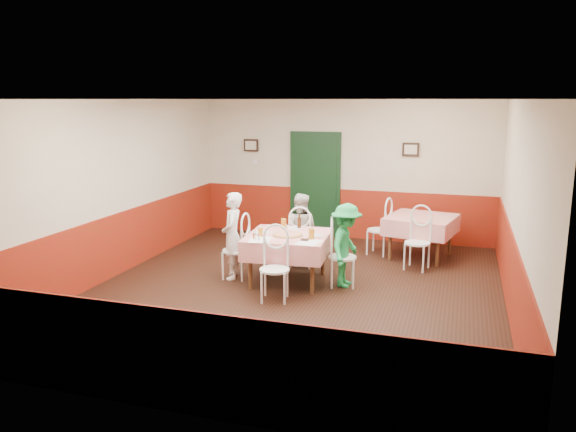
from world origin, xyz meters
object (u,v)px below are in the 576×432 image
(chair_second_b, at_px, (417,243))
(glass_a, at_px, (261,232))
(diner_far, at_px, (300,230))
(main_table, at_px, (288,258))
(chair_right, at_px, (343,257))
(chair_far, at_px, (299,241))
(diner_left, at_px, (232,236))
(wallet, at_px, (305,240))
(pizza, at_px, (288,235))
(diner_right, at_px, (346,245))
(glass_b, at_px, (311,234))
(chair_second_a, at_px, (379,230))
(glass_c, at_px, (284,223))
(second_table, at_px, (421,237))
(chair_left, at_px, (236,251))
(chair_near, at_px, (274,270))
(beer_bottle, at_px, (299,222))

(chair_second_b, bearing_deg, glass_a, -133.25)
(diner_far, bearing_deg, main_table, 94.89)
(chair_right, height_order, chair_far, same)
(chair_second_b, bearing_deg, main_table, -133.34)
(main_table, height_order, diner_left, diner_left)
(chair_far, xyz_separation_m, wallet, (0.41, -1.14, 0.32))
(glass_a, bearing_deg, pizza, 25.48)
(chair_second_b, distance_m, diner_right, 1.56)
(glass_b, xyz_separation_m, diner_far, (-0.49, 1.07, -0.21))
(pizza, height_order, diner_left, diner_left)
(chair_second_a, bearing_deg, main_table, -16.53)
(glass_c, height_order, wallet, glass_c)
(main_table, xyz_separation_m, wallet, (0.35, -0.29, 0.40))
(second_table, height_order, glass_c, glass_c)
(chair_second_a, height_order, pizza, chair_second_a)
(diner_left, bearing_deg, pizza, 73.10)
(glass_a, bearing_deg, main_table, 35.05)
(glass_a, bearing_deg, glass_b, 5.39)
(chair_left, xyz_separation_m, chair_near, (0.91, -0.78, 0.00))
(chair_near, relative_size, glass_a, 6.89)
(chair_second_b, distance_m, diner_far, 1.98)
(second_table, xyz_separation_m, glass_a, (-2.22, -2.28, 0.45))
(diner_left, bearing_deg, diner_right, 77.72)
(main_table, distance_m, chair_far, 0.85)
(chair_second_a, height_order, glass_b, glass_b)
(chair_second_a, xyz_separation_m, beer_bottle, (-1.05, -1.60, 0.42))
(chair_second_a, relative_size, beer_bottle, 4.05)
(chair_left, distance_m, pizza, 0.92)
(diner_right, bearing_deg, chair_left, 98.86)
(chair_far, height_order, chair_second_b, same)
(pizza, height_order, wallet, pizza)
(glass_b, bearing_deg, chair_near, -117.87)
(chair_second_b, bearing_deg, chair_far, -155.23)
(main_table, xyz_separation_m, diner_right, (0.90, 0.07, 0.26))
(beer_bottle, bearing_deg, chair_far, 106.26)
(second_table, distance_m, chair_left, 3.42)
(chair_right, xyz_separation_m, beer_bottle, (-0.79, 0.36, 0.42))
(diner_left, relative_size, diner_far, 1.10)
(chair_left, xyz_separation_m, chair_right, (1.69, 0.13, 0.00))
(chair_far, xyz_separation_m, glass_c, (-0.13, -0.45, 0.39))
(chair_near, relative_size, diner_left, 0.65)
(chair_far, distance_m, wallet, 1.25)
(chair_second_a, xyz_separation_m, diner_far, (-1.18, -1.13, 0.18))
(chair_second_a, xyz_separation_m, diner_left, (-2.01, -2.10, 0.24))
(chair_left, xyz_separation_m, glass_b, (1.27, -0.11, 0.39))
(chair_second_a, distance_m, diner_left, 2.91)
(glass_c, bearing_deg, chair_far, 73.39)
(second_table, height_order, chair_second_a, chair_second_a)
(pizza, relative_size, diner_right, 0.34)
(diner_left, bearing_deg, beer_bottle, 100.76)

